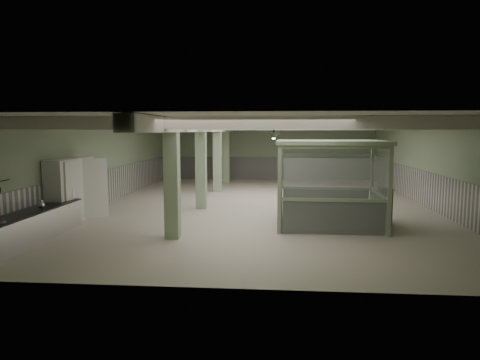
# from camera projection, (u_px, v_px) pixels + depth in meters

# --- Properties ---
(floor) EXTENTS (20.00, 20.00, 0.00)m
(floor) POSITION_uv_depth(u_px,v_px,m) (262.00, 205.00, 18.64)
(floor) COLOR beige
(floor) RESTS_ON ground
(ceiling) EXTENTS (14.00, 20.00, 0.02)m
(ceiling) POSITION_uv_depth(u_px,v_px,m) (263.00, 122.00, 18.23)
(ceiling) COLOR silver
(ceiling) RESTS_ON wall_back
(wall_back) EXTENTS (14.00, 0.02, 3.60)m
(wall_back) POSITION_uv_depth(u_px,v_px,m) (267.00, 152.00, 28.34)
(wall_back) COLOR #97A886
(wall_back) RESTS_ON floor
(wall_front) EXTENTS (14.00, 0.02, 3.60)m
(wall_front) POSITION_uv_depth(u_px,v_px,m) (247.00, 202.00, 8.54)
(wall_front) COLOR #97A886
(wall_front) RESTS_ON floor
(wall_left) EXTENTS (0.02, 20.00, 3.60)m
(wall_left) POSITION_uv_depth(u_px,v_px,m) (105.00, 163.00, 19.01)
(wall_left) COLOR #97A886
(wall_left) RESTS_ON floor
(wall_right) EXTENTS (0.02, 20.00, 3.60)m
(wall_right) POSITION_uv_depth(u_px,v_px,m) (430.00, 165.00, 17.86)
(wall_right) COLOR #97A886
(wall_right) RESTS_ON floor
(wainscot_left) EXTENTS (0.05, 19.90, 1.50)m
(wainscot_left) POSITION_uv_depth(u_px,v_px,m) (106.00, 186.00, 19.13)
(wainscot_left) COLOR silver
(wainscot_left) RESTS_ON floor
(wainscot_right) EXTENTS (0.05, 19.90, 1.50)m
(wainscot_right) POSITION_uv_depth(u_px,v_px,m) (428.00, 190.00, 17.99)
(wainscot_right) COLOR silver
(wainscot_right) RESTS_ON floor
(wainscot_back) EXTENTS (13.90, 0.05, 1.50)m
(wainscot_back) POSITION_uv_depth(u_px,v_px,m) (267.00, 168.00, 28.43)
(wainscot_back) COLOR silver
(wainscot_back) RESTS_ON floor
(girder) EXTENTS (0.45, 19.90, 0.40)m
(girder) POSITION_uv_depth(u_px,v_px,m) (205.00, 127.00, 18.46)
(girder) COLOR beige
(girder) RESTS_ON ceiling
(beam_a) EXTENTS (13.90, 0.35, 0.32)m
(beam_a) POSITION_uv_depth(u_px,v_px,m) (254.00, 123.00, 10.83)
(beam_a) COLOR beige
(beam_a) RESTS_ON ceiling
(beam_b) EXTENTS (13.90, 0.35, 0.32)m
(beam_b) POSITION_uv_depth(u_px,v_px,m) (258.00, 124.00, 13.30)
(beam_b) COLOR beige
(beam_b) RESTS_ON ceiling
(beam_c) EXTENTS (13.90, 0.35, 0.32)m
(beam_c) POSITION_uv_depth(u_px,v_px,m) (260.00, 125.00, 15.78)
(beam_c) COLOR beige
(beam_c) RESTS_ON ceiling
(beam_d) EXTENTS (13.90, 0.35, 0.32)m
(beam_d) POSITION_uv_depth(u_px,v_px,m) (263.00, 126.00, 18.25)
(beam_d) COLOR beige
(beam_d) RESTS_ON ceiling
(beam_e) EXTENTS (13.90, 0.35, 0.32)m
(beam_e) POSITION_uv_depth(u_px,v_px,m) (264.00, 127.00, 20.73)
(beam_e) COLOR beige
(beam_e) RESTS_ON ceiling
(beam_f) EXTENTS (13.90, 0.35, 0.32)m
(beam_f) POSITION_uv_depth(u_px,v_px,m) (265.00, 127.00, 23.20)
(beam_f) COLOR beige
(beam_f) RESTS_ON ceiling
(beam_g) EXTENTS (13.90, 0.35, 0.32)m
(beam_g) POSITION_uv_depth(u_px,v_px,m) (266.00, 128.00, 25.68)
(beam_g) COLOR beige
(beam_g) RESTS_ON ceiling
(column_a) EXTENTS (0.42, 0.42, 3.60)m
(column_a) POSITION_uv_depth(u_px,v_px,m) (172.00, 179.00, 12.70)
(column_a) COLOR #A1BA96
(column_a) RESTS_ON floor
(column_b) EXTENTS (0.42, 0.42, 3.60)m
(column_b) POSITION_uv_depth(u_px,v_px,m) (201.00, 165.00, 17.65)
(column_b) COLOR #A1BA96
(column_b) RESTS_ON floor
(column_c) EXTENTS (0.42, 0.42, 3.60)m
(column_c) POSITION_uv_depth(u_px,v_px,m) (217.00, 158.00, 22.60)
(column_c) COLOR #A1BA96
(column_c) RESTS_ON floor
(column_d) EXTENTS (0.42, 0.42, 3.60)m
(column_d) POSITION_uv_depth(u_px,v_px,m) (226.00, 154.00, 26.56)
(column_d) COLOR #A1BA96
(column_d) RESTS_ON floor
(pendant_front) EXTENTS (0.44, 0.44, 0.22)m
(pendant_front) POSITION_uv_depth(u_px,v_px,m) (274.00, 136.00, 13.30)
(pendant_front) COLOR #2E3A2C
(pendant_front) RESTS_ON ceiling
(pendant_mid) EXTENTS (0.44, 0.44, 0.22)m
(pendant_mid) POSITION_uv_depth(u_px,v_px,m) (274.00, 135.00, 18.75)
(pendant_mid) COLOR #2E3A2C
(pendant_mid) RESTS_ON ceiling
(pendant_back) EXTENTS (0.44, 0.44, 0.22)m
(pendant_back) POSITION_uv_depth(u_px,v_px,m) (274.00, 134.00, 23.70)
(pendant_back) COLOR #2E3A2C
(pendant_back) RESTS_ON ceiling
(prep_counter) EXTENTS (0.91, 5.24, 0.91)m
(prep_counter) POSITION_uv_depth(u_px,v_px,m) (25.00, 228.00, 12.20)
(prep_counter) COLOR silver
(prep_counter) RESTS_ON floor
(pitcher_far) EXTENTS (0.23, 0.25, 0.28)m
(pitcher_far) POSITION_uv_depth(u_px,v_px,m) (41.00, 205.00, 12.71)
(pitcher_far) COLOR silver
(pitcher_far) RESTS_ON prep_counter
(walkin_cooler) EXTENTS (1.10, 2.53, 2.32)m
(walkin_cooler) POSITION_uv_depth(u_px,v_px,m) (71.00, 189.00, 15.10)
(walkin_cooler) COLOR white
(walkin_cooler) RESTS_ON floor
(guard_booth) EXTENTS (3.67, 3.13, 2.90)m
(guard_booth) POSITION_uv_depth(u_px,v_px,m) (330.00, 169.00, 14.44)
(guard_booth) COLOR #92A886
(guard_booth) RESTS_ON floor
(filing_cabinet) EXTENTS (0.43, 0.60, 1.27)m
(filing_cabinet) POSITION_uv_depth(u_px,v_px,m) (385.00, 206.00, 14.85)
(filing_cabinet) COLOR #595A4B
(filing_cabinet) RESTS_ON floor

